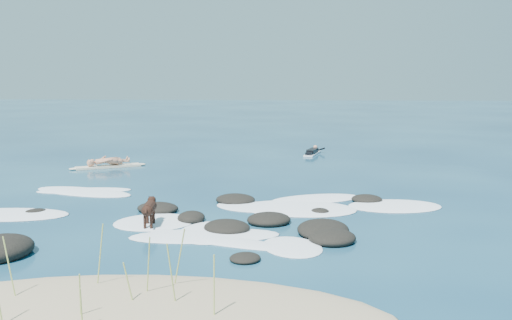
{
  "coord_description": "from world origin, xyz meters",
  "views": [
    {
      "loc": [
        2.64,
        -16.66,
        3.94
      ],
      "look_at": [
        1.21,
        4.0,
        0.9
      ],
      "focal_mm": 40.0,
      "sensor_mm": 36.0,
      "label": 1
    }
  ],
  "objects": [
    {
      "name": "reef_rocks",
      "position": [
        -0.06,
        -2.44,
        0.1
      ],
      "size": [
        11.93,
        7.58,
        0.58
      ],
      "color": "black",
      "rests_on": "ground"
    },
    {
      "name": "standing_surfer_rig",
      "position": [
        -5.49,
        7.38,
        0.75
      ],
      "size": [
        3.04,
        1.91,
        1.89
      ],
      "rotation": [
        0.0,
        0.0,
        0.52
      ],
      "color": "beige",
      "rests_on": "ground"
    },
    {
      "name": "dune_grass",
      "position": [
        -0.3,
        -7.91,
        0.66
      ],
      "size": [
        3.7,
        2.1,
        1.23
      ],
      "color": "#9EB055",
      "rests_on": "ground"
    },
    {
      "name": "breaking_foam",
      "position": [
        0.1,
        -0.63,
        0.01
      ],
      "size": [
        14.64,
        8.24,
        0.12
      ],
      "color": "white",
      "rests_on": "ground"
    },
    {
      "name": "dog",
      "position": [
        -1.16,
        -2.29,
        0.52
      ],
      "size": [
        0.38,
        1.24,
        0.78
      ],
      "rotation": [
        0.0,
        0.0,
        1.66
      ],
      "color": "black",
      "rests_on": "ground"
    },
    {
      "name": "ground",
      "position": [
        0.0,
        0.0,
        0.0
      ],
      "size": [
        160.0,
        160.0,
        0.0
      ],
      "primitive_type": "plane",
      "color": "#0A2642",
      "rests_on": "ground"
    },
    {
      "name": "paddling_surfer_rig",
      "position": [
        3.53,
        12.26,
        0.13
      ],
      "size": [
        1.16,
        2.27,
        0.39
      ],
      "rotation": [
        0.0,
        0.0,
        1.33
      ],
      "color": "white",
      "rests_on": "ground"
    }
  ]
}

